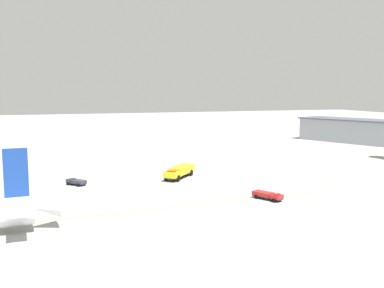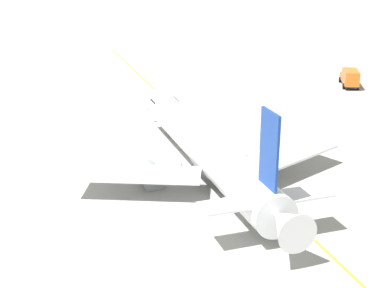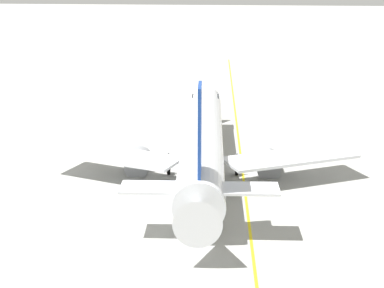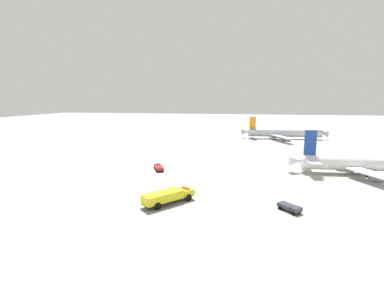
# 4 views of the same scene
# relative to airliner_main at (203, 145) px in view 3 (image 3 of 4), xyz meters

# --- Properties ---
(ground_plane) EXTENTS (600.00, 600.00, 0.00)m
(ground_plane) POSITION_rel_airliner_main_xyz_m (-5.46, -1.06, -2.76)
(ground_plane) COLOR #9E9E99
(airliner_main) EXTENTS (30.72, 41.38, 12.11)m
(airliner_main) POSITION_rel_airliner_main_xyz_m (0.00, 0.00, 0.00)
(airliner_main) COLOR white
(airliner_main) RESTS_ON ground_plane
(taxiway_centreline) EXTENTS (10.00, 152.49, 0.01)m
(taxiway_centreline) POSITION_rel_airliner_main_xyz_m (-3.96, -1.68, -2.76)
(taxiway_centreline) COLOR yellow
(taxiway_centreline) RESTS_ON ground_plane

